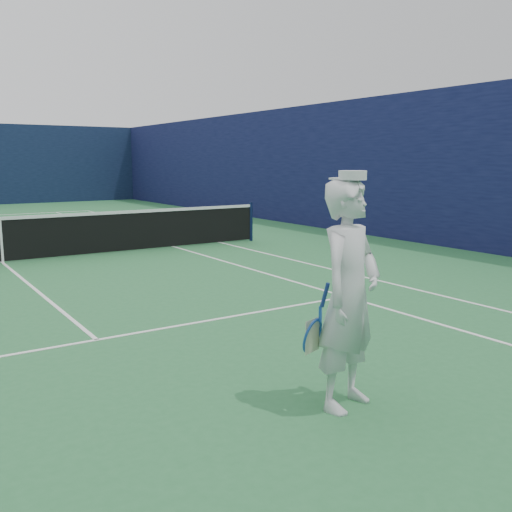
# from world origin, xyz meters

# --- Properties ---
(ground) EXTENTS (80.00, 80.00, 0.00)m
(ground) POSITION_xyz_m (0.00, 0.00, 0.00)
(ground) COLOR #286939
(ground) RESTS_ON ground
(court_markings) EXTENTS (11.03, 23.83, 0.01)m
(court_markings) POSITION_xyz_m (0.00, 0.00, 0.00)
(court_markings) COLOR white
(court_markings) RESTS_ON ground
(tennis_net) EXTENTS (12.88, 0.09, 1.07)m
(tennis_net) POSITION_xyz_m (0.00, 0.00, 0.55)
(tennis_net) COLOR #141E4C
(tennis_net) RESTS_ON ground
(tennis_player) EXTENTS (0.92, 0.71, 2.12)m
(tennis_player) POSITION_xyz_m (1.30, -9.52, 1.03)
(tennis_player) COLOR white
(tennis_player) RESTS_ON ground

